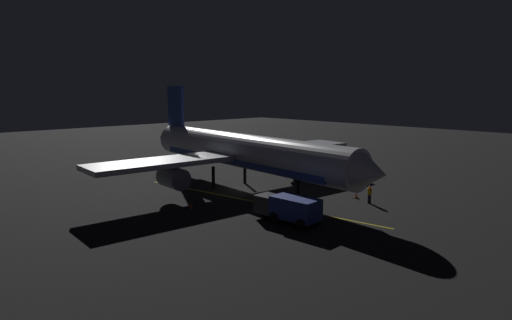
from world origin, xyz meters
The scene contains 10 objects.
ground_plane centered at (0.00, 0.00, -0.10)m, with size 180.00×180.00×0.20m, color black.
apron_guide_stripe centered at (2.76, 4.00, 0.00)m, with size 0.24×29.00×0.01m, color gold.
airliner centered at (-0.04, -0.60, 4.08)m, with size 32.64×37.15×11.21m.
baggage_truck centered at (5.27, 11.48, 1.15)m, with size 2.52×5.83×2.18m.
catering_truck centered at (-10.19, 1.88, 1.24)m, with size 5.40×5.39×2.44m.
ground_crew_worker centered at (-4.86, 12.62, 0.89)m, with size 0.40×0.40×1.74m.
traffic_cone_near_left centered at (0.05, 5.44, 0.25)m, with size 0.50×0.50×0.55m.
traffic_cone_near_right centered at (-5.66, 10.61, 0.25)m, with size 0.50×0.50×0.55m.
traffic_cone_under_wing centered at (4.56, 9.86, 0.25)m, with size 0.50×0.50×0.55m.
traffic_cone_far centered at (8.71, 2.63, 0.25)m, with size 0.50×0.50×0.55m.
Camera 1 is at (31.26, 35.05, 10.74)m, focal length 31.08 mm.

